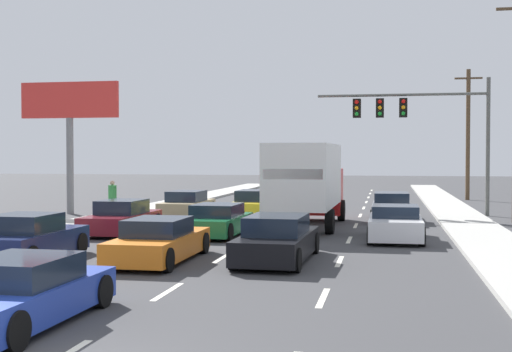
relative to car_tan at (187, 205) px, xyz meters
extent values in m
plane|color=#3D3D3F|center=(4.93, 0.84, -0.58)|extent=(140.00, 140.00, 0.00)
cube|color=#B2AFA8|center=(13.05, -4.16, -0.51)|extent=(2.33, 80.00, 0.14)
cube|color=#B2AFA8|center=(-3.18, -4.16, -0.51)|extent=(2.33, 80.00, 0.14)
cube|color=silver|center=(1.53, -17.88, -0.58)|extent=(0.14, 2.00, 0.01)
cube|color=silver|center=(1.53, -12.88, -0.58)|extent=(0.14, 2.00, 0.01)
cube|color=silver|center=(1.53, -7.88, -0.58)|extent=(0.14, 2.00, 0.01)
cube|color=silver|center=(1.53, -2.88, -0.58)|extent=(0.14, 2.00, 0.01)
cube|color=silver|center=(1.53, 2.12, -0.58)|extent=(0.14, 2.00, 0.01)
cube|color=silver|center=(1.53, 7.12, -0.58)|extent=(0.14, 2.00, 0.01)
cube|color=silver|center=(1.53, 12.12, -0.58)|extent=(0.14, 2.00, 0.01)
cube|color=silver|center=(1.53, 17.12, -0.58)|extent=(0.14, 2.00, 0.01)
cube|color=silver|center=(1.53, 22.12, -0.58)|extent=(0.14, 2.00, 0.01)
cube|color=silver|center=(1.53, 27.12, -0.58)|extent=(0.14, 2.00, 0.01)
cube|color=silver|center=(4.93, -17.88, -0.58)|extent=(0.14, 2.00, 0.01)
cube|color=silver|center=(4.93, -12.88, -0.58)|extent=(0.14, 2.00, 0.01)
cube|color=silver|center=(4.93, -7.88, -0.58)|extent=(0.14, 2.00, 0.01)
cube|color=silver|center=(4.93, -2.88, -0.58)|extent=(0.14, 2.00, 0.01)
cube|color=silver|center=(4.93, 2.12, -0.58)|extent=(0.14, 2.00, 0.01)
cube|color=silver|center=(4.93, 7.12, -0.58)|extent=(0.14, 2.00, 0.01)
cube|color=silver|center=(4.93, 12.12, -0.58)|extent=(0.14, 2.00, 0.01)
cube|color=silver|center=(4.93, 17.12, -0.58)|extent=(0.14, 2.00, 0.01)
cube|color=silver|center=(4.93, 22.12, -0.58)|extent=(0.14, 2.00, 0.01)
cube|color=silver|center=(4.93, 27.12, -0.58)|extent=(0.14, 2.00, 0.01)
cube|color=silver|center=(8.33, -17.88, -0.58)|extent=(0.14, 2.00, 0.01)
cube|color=silver|center=(8.33, -12.88, -0.58)|extent=(0.14, 2.00, 0.01)
cube|color=silver|center=(8.33, -7.88, -0.58)|extent=(0.14, 2.00, 0.01)
cube|color=silver|center=(8.33, -2.88, -0.58)|extent=(0.14, 2.00, 0.01)
cube|color=silver|center=(8.33, 2.12, -0.58)|extent=(0.14, 2.00, 0.01)
cube|color=silver|center=(8.33, 7.12, -0.58)|extent=(0.14, 2.00, 0.01)
cube|color=silver|center=(8.33, 12.12, -0.58)|extent=(0.14, 2.00, 0.01)
cube|color=silver|center=(8.33, 17.12, -0.58)|extent=(0.14, 2.00, 0.01)
cube|color=silver|center=(8.33, 22.12, -0.58)|extent=(0.14, 2.00, 0.01)
cube|color=silver|center=(8.33, 27.12, -0.58)|extent=(0.14, 2.00, 0.01)
cube|color=tan|center=(0.00, 0.03, -0.13)|extent=(1.79, 4.26, 0.62)
cube|color=#192333|center=(0.00, -0.08, 0.43)|extent=(1.56, 2.11, 0.50)
cylinder|color=black|center=(-0.80, 1.61, -0.26)|extent=(0.23, 0.64, 0.64)
cylinder|color=black|center=(0.83, 1.59, -0.26)|extent=(0.23, 0.64, 0.64)
cylinder|color=black|center=(-0.83, -1.54, -0.26)|extent=(0.23, 0.64, 0.64)
cylinder|color=black|center=(0.80, -1.55, -0.26)|extent=(0.23, 0.64, 0.64)
cube|color=maroon|center=(-0.35, -7.49, -0.13)|extent=(1.73, 4.49, 0.62)
cube|color=#192333|center=(-0.35, -7.46, 0.44)|extent=(1.52, 1.99, 0.52)
cylinder|color=black|center=(-1.15, -5.80, -0.26)|extent=(0.22, 0.64, 0.64)
cylinder|color=black|center=(0.45, -5.80, -0.26)|extent=(0.22, 0.64, 0.64)
cylinder|color=black|center=(-1.16, -9.18, -0.26)|extent=(0.22, 0.64, 0.64)
cylinder|color=black|center=(0.45, -9.19, -0.26)|extent=(0.22, 0.64, 0.64)
cube|color=#141E4C|center=(-0.32, -14.37, -0.09)|extent=(1.79, 4.04, 0.69)
cube|color=#192333|center=(-0.32, -14.62, 0.51)|extent=(1.57, 1.79, 0.51)
cylinder|color=black|center=(-1.15, -12.90, -0.26)|extent=(0.22, 0.64, 0.64)
cylinder|color=black|center=(0.51, -12.91, -0.26)|extent=(0.22, 0.64, 0.64)
cylinder|color=black|center=(0.50, -15.84, -0.26)|extent=(0.22, 0.64, 0.64)
cube|color=yellow|center=(3.41, -0.14, -0.10)|extent=(1.80, 4.09, 0.68)
cube|color=#192333|center=(3.40, -0.15, 0.49)|extent=(1.55, 2.02, 0.51)
cylinder|color=black|center=(2.63, 1.36, -0.26)|extent=(0.23, 0.64, 0.64)
cylinder|color=black|center=(4.23, 1.33, -0.26)|extent=(0.23, 0.64, 0.64)
cylinder|color=black|center=(2.58, -1.60, -0.26)|extent=(0.23, 0.64, 0.64)
cylinder|color=black|center=(4.18, -1.63, -0.26)|extent=(0.23, 0.64, 0.64)
cube|color=#196B38|center=(3.44, -7.61, -0.14)|extent=(1.94, 4.16, 0.59)
cube|color=#192333|center=(3.44, -7.57, 0.38)|extent=(1.66, 2.07, 0.45)
cylinder|color=black|center=(2.64, -6.08, -0.26)|extent=(0.24, 0.65, 0.64)
cylinder|color=black|center=(4.33, -6.13, -0.26)|extent=(0.24, 0.65, 0.64)
cylinder|color=black|center=(2.55, -9.09, -0.26)|extent=(0.24, 0.65, 0.64)
cylinder|color=black|center=(4.24, -9.14, -0.26)|extent=(0.24, 0.65, 0.64)
cube|color=orange|center=(3.35, -13.82, -0.13)|extent=(1.73, 4.58, 0.61)
cube|color=#192333|center=(3.35, -13.96, 0.41)|extent=(1.52, 1.99, 0.48)
cylinder|color=black|center=(2.55, -12.08, -0.26)|extent=(0.22, 0.64, 0.64)
cylinder|color=black|center=(4.15, -12.08, -0.26)|extent=(0.22, 0.64, 0.64)
cylinder|color=black|center=(2.54, -15.56, -0.26)|extent=(0.22, 0.64, 0.64)
cylinder|color=black|center=(4.15, -15.56, -0.26)|extent=(0.22, 0.64, 0.64)
cube|color=#1E389E|center=(3.30, -21.14, -0.15)|extent=(1.83, 4.24, 0.59)
cube|color=#192333|center=(3.30, -21.12, 0.38)|extent=(1.58, 1.97, 0.47)
cylinder|color=black|center=(2.50, -19.58, -0.26)|extent=(0.23, 0.64, 0.64)
cylinder|color=black|center=(4.15, -19.60, -0.26)|extent=(0.23, 0.64, 0.64)
cylinder|color=black|center=(4.11, -22.71, -0.26)|extent=(0.23, 0.64, 0.64)
cube|color=white|center=(6.38, -4.92, 1.62)|extent=(2.49, 6.32, 2.49)
cube|color=red|center=(6.33, -8.04, 1.74)|extent=(2.15, 0.07, 0.36)
cube|color=red|center=(6.44, -0.85, 0.76)|extent=(2.33, 1.90, 2.08)
cylinder|color=black|center=(5.29, -0.83, -0.10)|extent=(0.32, 0.96, 0.96)
cylinder|color=black|center=(7.59, -0.87, -0.10)|extent=(0.32, 0.96, 0.96)
cylinder|color=black|center=(5.21, -6.16, -0.10)|extent=(0.32, 0.96, 0.96)
cylinder|color=black|center=(7.50, -6.20, -0.10)|extent=(0.32, 0.96, 0.96)
cube|color=black|center=(6.61, -13.18, -0.12)|extent=(1.89, 4.66, 0.65)
cube|color=#192333|center=(6.60, -13.29, 0.47)|extent=(1.61, 2.24, 0.52)
cylinder|color=black|center=(5.85, -11.40, -0.26)|extent=(0.24, 0.65, 0.64)
cylinder|color=black|center=(7.48, -11.45, -0.26)|extent=(0.24, 0.65, 0.64)
cylinder|color=black|center=(5.74, -14.91, -0.26)|extent=(0.24, 0.65, 0.64)
cylinder|color=black|center=(7.37, -14.96, -0.26)|extent=(0.24, 0.65, 0.64)
cube|color=slate|center=(9.84, -0.49, -0.11)|extent=(1.73, 4.58, 0.66)
cube|color=#192333|center=(9.84, -0.68, 0.48)|extent=(1.52, 2.03, 0.51)
cylinder|color=black|center=(9.05, 1.25, -0.26)|extent=(0.22, 0.64, 0.64)
cylinder|color=black|center=(10.65, 1.25, -0.26)|extent=(0.22, 0.64, 0.64)
cylinder|color=black|center=(9.04, -2.22, -0.26)|extent=(0.22, 0.64, 0.64)
cylinder|color=black|center=(10.64, -2.23, -0.26)|extent=(0.22, 0.64, 0.64)
cube|color=white|center=(9.93, -7.64, -0.10)|extent=(1.81, 4.14, 0.68)
cube|color=#192333|center=(9.93, -7.59, 0.44)|extent=(1.59, 1.84, 0.41)
cylinder|color=black|center=(9.08, -6.13, -0.26)|extent=(0.22, 0.64, 0.64)
cylinder|color=black|center=(10.76, -6.12, -0.26)|extent=(0.22, 0.64, 0.64)
cylinder|color=black|center=(9.10, -9.16, -0.26)|extent=(0.22, 0.64, 0.64)
cylinder|color=black|center=(10.77, -9.16, -0.26)|extent=(0.22, 0.64, 0.64)
cylinder|color=#595B56|center=(14.50, 3.05, 2.84)|extent=(0.20, 0.20, 6.83)
cylinder|color=#595B56|center=(10.30, 3.05, 5.46)|extent=(8.40, 0.14, 0.14)
cube|color=black|center=(10.41, 3.05, 4.81)|extent=(0.40, 0.56, 0.95)
sphere|color=red|center=(10.41, 2.74, 5.11)|extent=(0.20, 0.20, 0.20)
sphere|color=orange|center=(10.41, 2.74, 4.81)|extent=(0.20, 0.20, 0.20)
sphere|color=green|center=(10.41, 2.74, 4.51)|extent=(0.20, 0.20, 0.20)
cube|color=black|center=(9.25, 3.05, 4.81)|extent=(0.40, 0.56, 0.95)
sphere|color=red|center=(9.25, 2.74, 5.11)|extent=(0.20, 0.20, 0.20)
sphere|color=orange|center=(9.25, 2.74, 4.81)|extent=(0.20, 0.20, 0.20)
sphere|color=green|center=(9.25, 2.74, 4.51)|extent=(0.20, 0.20, 0.20)
cube|color=black|center=(8.10, 3.05, 4.81)|extent=(0.40, 0.56, 0.95)
sphere|color=red|center=(8.10, 2.74, 5.11)|extent=(0.20, 0.20, 0.20)
sphere|color=orange|center=(8.10, 2.74, 4.81)|extent=(0.20, 0.20, 0.20)
sphere|color=green|center=(8.10, 2.74, 4.51)|extent=(0.20, 0.20, 0.20)
cylinder|color=brown|center=(14.95, 15.55, 3.81)|extent=(0.28, 0.28, 8.77)
cube|color=brown|center=(14.95, 15.55, 7.59)|extent=(1.80, 0.12, 0.12)
cylinder|color=slate|center=(-6.32, 0.33, 1.87)|extent=(0.36, 0.36, 4.91)
cube|color=red|center=(-6.32, 0.33, 5.24)|extent=(5.26, 0.20, 1.83)
cylinder|color=brown|center=(-2.85, -2.44, -0.05)|extent=(0.32, 0.32, 0.79)
cylinder|color=#338C3F|center=(-2.85, -2.44, 0.69)|extent=(0.38, 0.38, 0.69)
sphere|color=tan|center=(-2.85, -2.44, 1.14)|extent=(0.21, 0.21, 0.21)
camera|label=1|loc=(9.64, -32.05, 2.40)|focal=47.79mm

